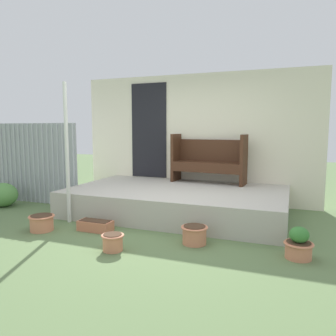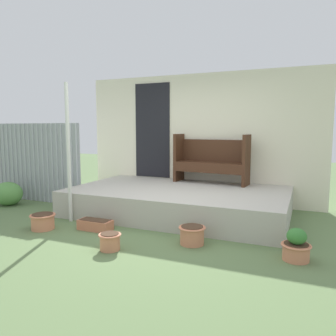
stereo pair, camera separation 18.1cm
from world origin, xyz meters
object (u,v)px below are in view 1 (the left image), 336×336
flower_pot_middle (113,241)px  planter_box_rect (95,226)px  bench (209,158)px  flower_pot_far_right (299,245)px  flower_pot_left (42,222)px  support_post (67,154)px  flower_pot_right (194,234)px  shrub_by_fence (3,195)px

flower_pot_middle → planter_box_rect: bearing=137.1°
bench → flower_pot_far_right: bearing=-48.9°
flower_pot_left → flower_pot_far_right: flower_pot_far_right is taller
support_post → planter_box_rect: (0.65, -0.24, -1.03)m
bench → planter_box_rect: (-1.15, -2.21, -0.85)m
flower_pot_middle → flower_pot_far_right: (2.14, 0.56, 0.05)m
flower_pot_middle → flower_pot_far_right: flower_pot_far_right is taller
bench → flower_pot_right: bench is taller
planter_box_rect → flower_pot_left: bearing=-159.5°
flower_pot_right → flower_pot_far_right: flower_pot_far_right is taller
bench → flower_pot_far_right: 2.89m
flower_pot_middle → planter_box_rect: 0.89m
flower_pot_middle → flower_pot_right: bearing=34.2°
support_post → shrub_by_fence: size_ratio=3.86×
flower_pot_far_right → planter_box_rect: flower_pot_far_right is taller
flower_pot_right → shrub_by_fence: 4.11m
support_post → bench: 2.68m
flower_pot_middle → flower_pot_far_right: bearing=14.6°
flower_pot_right → planter_box_rect: flower_pot_right is taller
support_post → planter_box_rect: support_post is taller
flower_pot_left → shrub_by_fence: 2.02m
bench → flower_pot_right: (0.37, -2.22, -0.80)m
flower_pot_far_right → support_post: bearing=175.3°
support_post → flower_pot_middle: support_post is taller
support_post → flower_pot_right: support_post is taller
support_post → flower_pot_middle: (1.30, -0.84, -0.99)m
flower_pot_right → shrub_by_fence: (-4.05, 0.66, 0.10)m
flower_pot_right → flower_pot_far_right: 1.27m
flower_pot_right → planter_box_rect: (-1.52, 0.01, -0.05)m
flower_pot_right → flower_pot_middle: bearing=-145.8°
support_post → flower_pot_far_right: bearing=-4.7°
support_post → bench: bearing=47.6°
support_post → planter_box_rect: size_ratio=4.35×
flower_pot_far_right → shrub_by_fence: bearing=172.5°
flower_pot_left → flower_pot_far_right: (3.53, 0.24, 0.04)m
flower_pot_middle → flower_pot_right: flower_pot_right is taller
flower_pot_middle → flower_pot_far_right: 2.21m
support_post → flower_pot_middle: size_ratio=7.77×
flower_pot_middle → flower_pot_right: (0.87, 0.59, 0.02)m
shrub_by_fence → support_post: bearing=-12.6°
support_post → flower_pot_right: 2.40m
planter_box_rect → flower_pot_far_right: bearing=-0.9°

